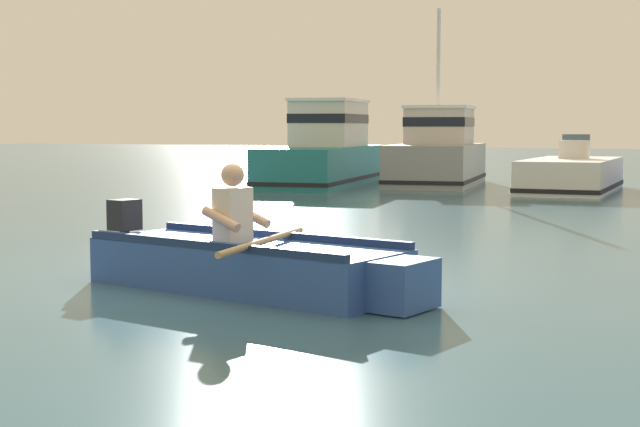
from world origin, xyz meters
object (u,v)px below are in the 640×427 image
at_px(moored_boat_teal, 326,153).
at_px(moored_boat_grey, 437,155).
at_px(rowboat_with_person, 251,264).
at_px(moored_boat_white, 571,176).

bearing_deg(moored_boat_teal, moored_boat_grey, 17.68).
distance_m(rowboat_with_person, moored_boat_grey, 16.69).
xyz_separation_m(rowboat_with_person, moored_boat_white, (-0.19, 15.24, 0.12)).
bearing_deg(moored_boat_white, rowboat_with_person, -89.28).
xyz_separation_m(moored_boat_teal, moored_boat_grey, (2.85, 0.91, -0.05)).
bearing_deg(rowboat_with_person, moored_boat_grey, 103.53).
relative_size(rowboat_with_person, moored_boat_grey, 0.76).
height_order(rowboat_with_person, moored_boat_teal, moored_boat_teal).
relative_size(rowboat_with_person, moored_boat_white, 0.80).
distance_m(rowboat_with_person, moored_boat_teal, 16.74).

